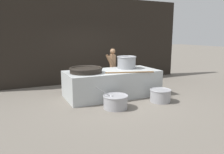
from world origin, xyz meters
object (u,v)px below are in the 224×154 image
(prep_bowl_meat, at_px, (160,95))
(stock_pot, at_px, (127,62))
(giant_wok_near, at_px, (86,70))
(prep_bowl_vegetables, at_px, (115,101))
(cook, at_px, (112,66))

(prep_bowl_meat, bearing_deg, stock_pot, 104.81)
(giant_wok_near, relative_size, prep_bowl_vegetables, 1.14)
(giant_wok_near, bearing_deg, prep_bowl_vegetables, -69.56)
(giant_wok_near, distance_m, stock_pot, 1.60)
(stock_pot, bearing_deg, cook, 98.08)
(stock_pot, bearing_deg, prep_bowl_vegetables, -128.09)
(stock_pot, xyz_separation_m, prep_bowl_vegetables, (-1.13, -1.44, -0.88))
(prep_bowl_meat, bearing_deg, cook, 102.31)
(giant_wok_near, height_order, prep_bowl_meat, giant_wok_near)
(prep_bowl_vegetables, bearing_deg, stock_pot, 51.91)
(giant_wok_near, xyz_separation_m, prep_bowl_vegetables, (0.45, -1.20, -0.74))
(giant_wok_near, height_order, stock_pot, stock_pot)
(giant_wok_near, height_order, prep_bowl_vegetables, giant_wok_near)
(stock_pot, xyz_separation_m, prep_bowl_meat, (0.39, -1.47, -0.87))
(stock_pot, distance_m, prep_bowl_vegetables, 2.03)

